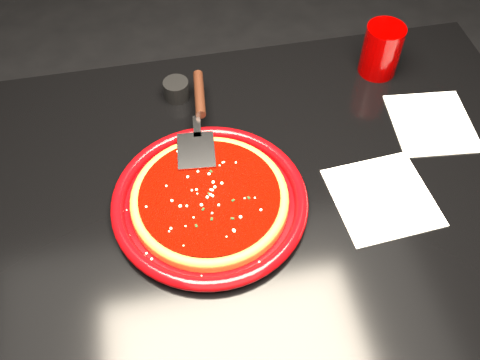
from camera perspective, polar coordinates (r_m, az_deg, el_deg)
name	(u,v)px	position (r m, az deg, el deg)	size (l,w,h in m)	color
floor	(242,347)	(1.63, 0.20, -17.37)	(4.00, 4.00, 0.01)	black
table	(242,289)	(1.28, 0.25, -11.59)	(1.20, 0.80, 0.75)	black
plate	(210,201)	(0.94, -3.24, -2.27)	(0.35, 0.35, 0.03)	#830406
pizza_crust	(210,200)	(0.94, -3.25, -2.13)	(0.28, 0.28, 0.01)	#945F25
pizza_crust_rim	(210,198)	(0.93, -3.27, -1.88)	(0.28, 0.28, 0.02)	#945F25
pizza_sauce	(209,196)	(0.93, -3.28, -1.71)	(0.25, 0.25, 0.01)	#6D0500
parmesan_dusting	(209,194)	(0.92, -3.30, -1.46)	(0.24, 0.24, 0.01)	#FCF1C5
basil_flecks	(209,194)	(0.92, -3.30, -1.49)	(0.22, 0.22, 0.00)	black
pizza_server	(199,119)	(1.03, -4.42, 6.53)	(0.08, 0.29, 0.02)	#BABCC1
cup	(381,50)	(1.19, 14.85, 13.26)	(0.08, 0.08, 0.11)	#850000
napkin_a	(382,197)	(0.99, 14.93, -1.81)	(0.17, 0.17, 0.00)	white
napkin_b	(432,123)	(1.14, 19.76, 5.74)	(0.16, 0.17, 0.00)	white
ramekin	(176,90)	(1.12, -6.80, 9.56)	(0.05, 0.05, 0.04)	black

